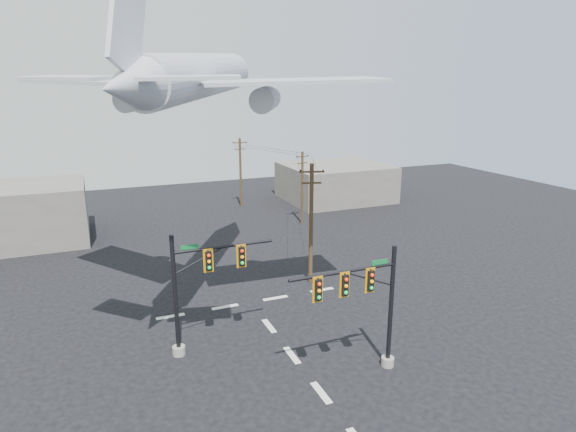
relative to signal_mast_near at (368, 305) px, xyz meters
name	(u,v)px	position (x,y,z in m)	size (l,w,h in m)	color
ground	(321,393)	(-3.17, -0.78, -4.17)	(120.00, 120.00, 0.00)	black
lane_markings	(284,345)	(-3.17, 4.55, -4.16)	(14.00, 21.20, 0.01)	beige
signal_mast_near	(368,305)	(0.00, 0.00, 0.00)	(6.66, 0.82, 7.41)	gray
signal_mast_far	(197,290)	(-8.21, 5.90, -0.11)	(6.47, 0.84, 7.64)	gray
utility_pole_a	(311,222)	(2.66, 13.04, 1.05)	(1.93, 0.78, 9.98)	#45341D
utility_pole_b	(302,186)	(9.29, 29.55, 0.31)	(1.72, 0.45, 8.56)	#45341D
utility_pole_c	(241,171)	(5.13, 40.44, 0.65)	(1.88, 0.43, 9.21)	#45341D
power_lines	(289,157)	(6.46, 26.72, 4.29)	(8.31, 27.40, 0.39)	black
airliner	(199,77)	(-6.24, 11.66, 12.21)	(21.91, 23.98, 6.99)	#B0B4BD
building_right	(335,182)	(18.83, 39.22, -1.67)	(14.00, 12.00, 5.00)	slate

